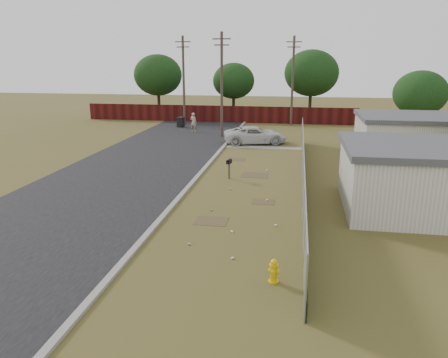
% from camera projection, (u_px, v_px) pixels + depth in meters
% --- Properties ---
extents(ground, '(120.00, 120.00, 0.00)m').
position_uv_depth(ground, '(244.00, 189.00, 23.51)').
color(ground, brown).
rests_on(ground, ground).
extents(street, '(15.10, 60.00, 0.12)m').
position_uv_depth(street, '(167.00, 153.00, 32.24)').
color(street, black).
rests_on(street, ground).
extents(chainlink_fence, '(0.10, 27.06, 2.02)m').
position_uv_depth(chainlink_fence, '(303.00, 172.00, 23.77)').
color(chainlink_fence, '#94969C').
rests_on(chainlink_fence, ground).
extents(privacy_fence, '(30.00, 0.12, 1.80)m').
position_uv_depth(privacy_fence, '(218.00, 114.00, 47.99)').
color(privacy_fence, '#47100F').
rests_on(privacy_fence, ground).
extents(utility_poles, '(12.60, 8.24, 9.00)m').
position_uv_depth(utility_poles, '(233.00, 81.00, 42.48)').
color(utility_poles, brown).
rests_on(utility_poles, ground).
extents(houses, '(9.30, 17.24, 3.10)m').
position_uv_depth(houses, '(422.00, 155.00, 24.51)').
color(houses, silver).
rests_on(houses, ground).
extents(horizon_trees, '(33.32, 31.94, 7.78)m').
position_uv_depth(horizon_trees, '(281.00, 80.00, 44.52)').
color(horizon_trees, '#312516').
rests_on(horizon_trees, ground).
extents(fire_hydrant, '(0.38, 0.38, 0.82)m').
position_uv_depth(fire_hydrant, '(274.00, 271.00, 13.64)').
color(fire_hydrant, '#DCB70B').
rests_on(fire_hydrant, ground).
extents(mailbox, '(0.29, 0.51, 1.17)m').
position_uv_depth(mailbox, '(229.00, 163.00, 25.29)').
color(mailbox, brown).
rests_on(mailbox, ground).
extents(pickup_truck, '(5.59, 3.74, 1.42)m').
position_uv_depth(pickup_truck, '(255.00, 135.00, 35.90)').
color(pickup_truck, silver).
rests_on(pickup_truck, ground).
extents(pedestrian, '(0.78, 0.64, 1.83)m').
position_uv_depth(pedestrian, '(194.00, 122.00, 41.66)').
color(pedestrian, tan).
rests_on(pedestrian, ground).
extents(trash_bin, '(0.80, 0.87, 1.03)m').
position_uv_depth(trash_bin, '(181.00, 122.00, 44.54)').
color(trash_bin, black).
rests_on(trash_bin, ground).
extents(scattered_litter, '(3.22, 12.80, 0.07)m').
position_uv_depth(scattered_litter, '(240.00, 211.00, 20.02)').
color(scattered_litter, silver).
rests_on(scattered_litter, ground).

